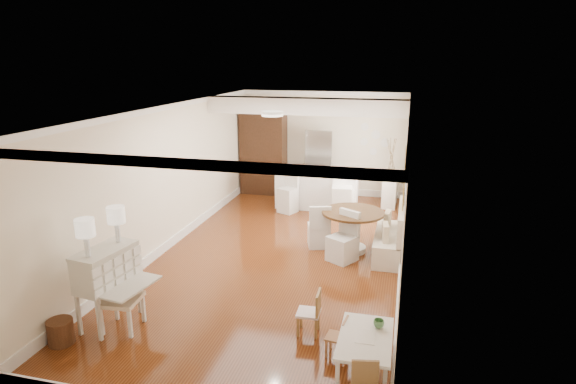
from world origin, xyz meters
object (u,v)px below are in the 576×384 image
at_px(slip_chair_near, 343,237).
at_px(bar_stool_left, 288,193).
at_px(slip_chair_far, 319,225).
at_px(wicker_basket, 61,332).
at_px(pantry_cabinet, 264,152).
at_px(bar_stool_right, 342,193).
at_px(sideboard, 390,192).
at_px(fridge, 332,165).
at_px(kids_chair_b, 309,312).
at_px(dining_table, 352,232).
at_px(kids_table, 365,356).
at_px(secretary_bureau, 108,287).
at_px(breakfast_counter, 317,188).
at_px(kids_chair_a, 336,336).
at_px(gustavian_armchair, 121,298).

distance_m(slip_chair_near, bar_stool_left, 3.09).
bearing_deg(slip_chair_far, slip_chair_near, 116.20).
xyz_separation_m(wicker_basket, pantry_cabinet, (0.45, 7.76, 0.98)).
relative_size(wicker_basket, pantry_cabinet, 0.15).
bearing_deg(bar_stool_right, sideboard, 39.48).
bearing_deg(sideboard, slip_chair_near, -99.04).
relative_size(wicker_basket, fridge, 0.19).
height_order(slip_chair_far, sideboard, slip_chair_far).
height_order(wicker_basket, slip_chair_near, slip_chair_near).
bearing_deg(kids_chair_b, dining_table, 173.56).
relative_size(kids_table, fridge, 0.57).
distance_m(secretary_bureau, wicker_basket, 0.81).
bearing_deg(wicker_basket, kids_chair_b, 18.43).
distance_m(bar_stool_left, fridge, 1.80).
bearing_deg(pantry_cabinet, dining_table, -51.71).
height_order(secretary_bureau, pantry_cabinet, pantry_cabinet).
relative_size(kids_chair_b, bar_stool_left, 0.66).
bearing_deg(sideboard, bar_stool_left, -152.58).
relative_size(dining_table, breakfast_counter, 0.59).
distance_m(secretary_bureau, kids_chair_a, 3.23).
distance_m(slip_chair_near, pantry_cabinet, 5.05).
bearing_deg(bar_stool_right, pantry_cabinet, 139.66).
relative_size(kids_table, slip_chair_far, 1.16).
bearing_deg(dining_table, bar_stool_right, 103.32).
relative_size(secretary_bureau, slip_chair_near, 1.21).
height_order(kids_table, slip_chair_far, slip_chair_far).
bearing_deg(secretary_bureau, kids_chair_a, 8.91).
distance_m(secretary_bureau, fridge, 7.41).
bearing_deg(bar_stool_right, kids_chair_a, -90.12).
bearing_deg(kids_chair_a, slip_chair_far, -158.62).
relative_size(dining_table, bar_stool_left, 1.24).
bearing_deg(gustavian_armchair, bar_stool_left, -14.93).
relative_size(slip_chair_near, sideboard, 1.22).
bearing_deg(dining_table, kids_chair_a, -86.43).
relative_size(wicker_basket, slip_chair_far, 0.38).
xyz_separation_m(wicker_basket, slip_chair_far, (2.67, 4.20, 0.28)).
xyz_separation_m(kids_chair_b, bar_stool_left, (-1.59, 5.14, 0.16)).
height_order(slip_chair_near, bar_stool_right, bar_stool_right).
relative_size(bar_stool_left, sideboard, 1.26).
bearing_deg(gustavian_armchair, sideboard, -31.46).
bearing_deg(slip_chair_near, bar_stool_right, 129.35).
bearing_deg(bar_stool_left, secretary_bureau, -79.57).
xyz_separation_m(kids_table, slip_chair_near, (-0.72, 3.29, 0.21)).
xyz_separation_m(dining_table, slip_chair_near, (-0.12, -0.48, 0.06)).
height_order(gustavian_armchair, wicker_basket, gustavian_armchair).
distance_m(kids_table, kids_chair_a, 0.50).
height_order(dining_table, slip_chair_near, slip_chair_near).
xyz_separation_m(kids_chair_a, breakfast_counter, (-1.42, 6.05, 0.25)).
relative_size(pantry_cabinet, fridge, 1.28).
bearing_deg(gustavian_armchair, breakfast_counter, -19.71).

